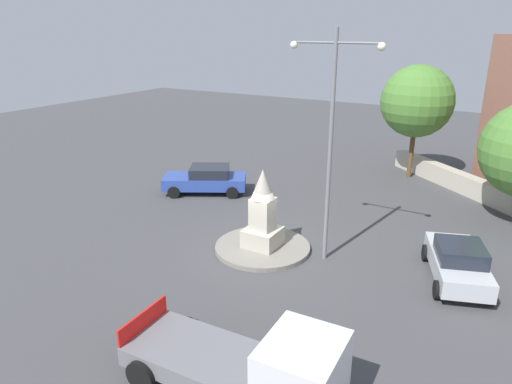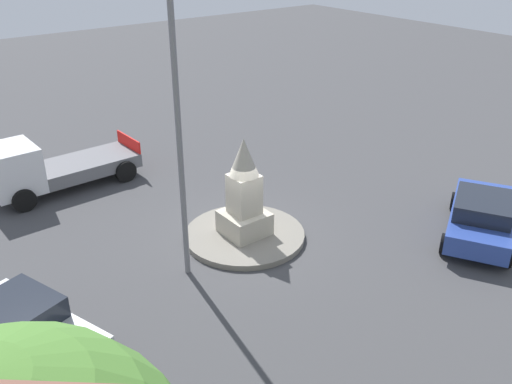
{
  "view_description": "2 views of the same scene",
  "coord_description": "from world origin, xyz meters",
  "px_view_note": "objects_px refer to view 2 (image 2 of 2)",
  "views": [
    {
      "loc": [
        -8.36,
        14.97,
        8.57
      ],
      "look_at": [
        0.69,
        -0.66,
        2.17
      ],
      "focal_mm": 32.58,
      "sensor_mm": 36.0,
      "label": 1
    },
    {
      "loc": [
        -9.01,
        -12.38,
        9.22
      ],
      "look_at": [
        -0.3,
        -1.0,
        2.13
      ],
      "focal_mm": 38.44,
      "sensor_mm": 36.0,
      "label": 2
    }
  ],
  "objects_px": {
    "streetlamp": "(177,102)",
    "truck_white_parked_right": "(47,168)",
    "monument": "(244,195)",
    "car_silver_passing": "(26,330)",
    "car_blue_far_side": "(481,215)"
  },
  "relations": [
    {
      "from": "monument",
      "to": "car_blue_far_side",
      "type": "height_order",
      "value": "monument"
    },
    {
      "from": "monument",
      "to": "truck_white_parked_right",
      "type": "distance_m",
      "value": 8.21
    },
    {
      "from": "streetlamp",
      "to": "truck_white_parked_right",
      "type": "xyz_separation_m",
      "value": [
        -1.38,
        7.79,
        -4.16
      ]
    },
    {
      "from": "car_silver_passing",
      "to": "monument",
      "type": "bearing_deg",
      "value": 10.06
    },
    {
      "from": "streetlamp",
      "to": "car_silver_passing",
      "type": "xyz_separation_m",
      "value": [
        -4.72,
        -0.72,
        -4.38
      ]
    },
    {
      "from": "monument",
      "to": "streetlamp",
      "type": "height_order",
      "value": "streetlamp"
    },
    {
      "from": "car_silver_passing",
      "to": "truck_white_parked_right",
      "type": "distance_m",
      "value": 9.14
    },
    {
      "from": "car_blue_far_side",
      "to": "monument",
      "type": "bearing_deg",
      "value": 143.34
    },
    {
      "from": "car_blue_far_side",
      "to": "truck_white_parked_right",
      "type": "bearing_deg",
      "value": 130.25
    },
    {
      "from": "monument",
      "to": "truck_white_parked_right",
      "type": "bearing_deg",
      "value": 118.1
    },
    {
      "from": "monument",
      "to": "car_silver_passing",
      "type": "relative_size",
      "value": 0.76
    },
    {
      "from": "car_blue_far_side",
      "to": "car_silver_passing",
      "type": "bearing_deg",
      "value": 166.21
    },
    {
      "from": "car_blue_far_side",
      "to": "truck_white_parked_right",
      "type": "xyz_separation_m",
      "value": [
        -9.96,
        11.77,
        0.21
      ]
    },
    {
      "from": "streetlamp",
      "to": "truck_white_parked_right",
      "type": "height_order",
      "value": "streetlamp"
    },
    {
      "from": "monument",
      "to": "streetlamp",
      "type": "distance_m",
      "value": 4.39
    }
  ]
}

